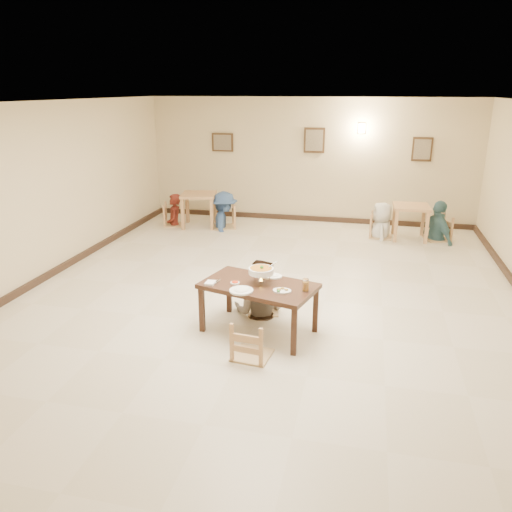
% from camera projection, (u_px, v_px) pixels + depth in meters
% --- Properties ---
extents(floor, '(10.00, 10.00, 0.00)m').
position_uv_depth(floor, '(269.00, 296.00, 8.06)').
color(floor, beige).
rests_on(floor, ground).
extents(ceiling, '(10.00, 10.00, 0.00)m').
position_uv_depth(ceiling, '(271.00, 102.00, 7.10)').
color(ceiling, white).
rests_on(ceiling, wall_back).
extents(wall_back, '(10.00, 0.00, 10.00)m').
position_uv_depth(wall_back, '(310.00, 161.00, 12.20)').
color(wall_back, beige).
rests_on(wall_back, floor).
extents(wall_front, '(10.00, 0.00, 10.00)m').
position_uv_depth(wall_front, '(107.00, 389.00, 2.96)').
color(wall_front, beige).
rests_on(wall_front, floor).
extents(wall_left, '(0.00, 10.00, 10.00)m').
position_uv_depth(wall_left, '(38.00, 194.00, 8.42)').
color(wall_left, beige).
rests_on(wall_left, floor).
extents(baseboard_back, '(8.00, 0.06, 0.12)m').
position_uv_depth(baseboard_back, '(308.00, 218.00, 12.64)').
color(baseboard_back, '#322218').
rests_on(baseboard_back, floor).
extents(baseboard_left, '(0.06, 10.00, 0.12)m').
position_uv_depth(baseboard_left, '(51.00, 274.00, 8.87)').
color(baseboard_left, '#322218').
rests_on(baseboard_left, floor).
extents(picture_a, '(0.55, 0.04, 0.45)m').
position_uv_depth(picture_a, '(222.00, 142.00, 12.49)').
color(picture_a, '#3E2918').
rests_on(picture_a, wall_back).
extents(picture_b, '(0.50, 0.04, 0.60)m').
position_uv_depth(picture_b, '(314.00, 140.00, 11.98)').
color(picture_b, '#3E2918').
rests_on(picture_b, wall_back).
extents(picture_c, '(0.45, 0.04, 0.55)m').
position_uv_depth(picture_c, '(422.00, 149.00, 11.51)').
color(picture_c, '#3E2918').
rests_on(picture_c, wall_back).
extents(wall_sconce, '(0.16, 0.05, 0.22)m').
position_uv_depth(wall_sconce, '(362.00, 128.00, 11.66)').
color(wall_sconce, '#FFD88C').
rests_on(wall_sconce, wall_back).
extents(main_table, '(1.67, 1.21, 0.70)m').
position_uv_depth(main_table, '(259.00, 289.00, 6.71)').
color(main_table, '#3E2417').
rests_on(main_table, floor).
extents(chair_far, '(0.45, 0.45, 0.96)m').
position_uv_depth(chair_far, '(263.00, 281.00, 7.38)').
color(chair_far, tan).
rests_on(chair_far, floor).
extents(chair_near, '(0.45, 0.45, 0.97)m').
position_uv_depth(chair_near, '(252.00, 321.00, 6.11)').
color(chair_near, tan).
rests_on(chair_near, floor).
extents(main_diner, '(0.84, 0.67, 1.66)m').
position_uv_depth(main_diner, '(260.00, 260.00, 7.22)').
color(main_diner, gray).
rests_on(main_diner, floor).
extents(curry_warmer, '(0.38, 0.34, 0.30)m').
position_uv_depth(curry_warmer, '(261.00, 271.00, 6.65)').
color(curry_warmer, silver).
rests_on(curry_warmer, main_table).
extents(rice_plate_far, '(0.31, 0.31, 0.07)m').
position_uv_depth(rice_plate_far, '(271.00, 276.00, 6.93)').
color(rice_plate_far, white).
rests_on(rice_plate_far, main_table).
extents(rice_plate_near, '(0.31, 0.31, 0.07)m').
position_uv_depth(rice_plate_near, '(241.00, 290.00, 6.44)').
color(rice_plate_near, white).
rests_on(rice_plate_near, main_table).
extents(fried_plate, '(0.24, 0.24, 0.05)m').
position_uv_depth(fried_plate, '(282.00, 290.00, 6.43)').
color(fried_plate, white).
rests_on(fried_plate, main_table).
extents(chili_dish, '(0.12, 0.12, 0.03)m').
position_uv_depth(chili_dish, '(235.00, 283.00, 6.69)').
color(chili_dish, white).
rests_on(chili_dish, main_table).
extents(napkin_cutlery, '(0.15, 0.24, 0.03)m').
position_uv_depth(napkin_cutlery, '(211.00, 283.00, 6.69)').
color(napkin_cutlery, white).
rests_on(napkin_cutlery, main_table).
extents(drink_glass, '(0.08, 0.08, 0.17)m').
position_uv_depth(drink_glass, '(306.00, 285.00, 6.43)').
color(drink_glass, white).
rests_on(drink_glass, main_table).
extents(bg_table_left, '(0.95, 0.95, 0.80)m').
position_uv_depth(bg_table_left, '(199.00, 199.00, 11.94)').
color(bg_table_left, tan).
rests_on(bg_table_left, floor).
extents(bg_table_right, '(0.78, 0.78, 0.76)m').
position_uv_depth(bg_table_right, '(411.00, 212.00, 10.94)').
color(bg_table_right, tan).
rests_on(bg_table_right, floor).
extents(bg_chair_ll, '(0.48, 0.48, 1.03)m').
position_uv_depth(bg_chair_ll, '(174.00, 205.00, 12.05)').
color(bg_chair_ll, tan).
rests_on(bg_chair_ll, floor).
extents(bg_chair_lr, '(0.51, 0.51, 1.09)m').
position_uv_depth(bg_chair_lr, '(224.00, 205.00, 11.85)').
color(bg_chair_lr, tan).
rests_on(bg_chair_lr, floor).
extents(bg_chair_rl, '(0.49, 0.49, 1.04)m').
position_uv_depth(bg_chair_rl, '(382.00, 215.00, 11.09)').
color(bg_chair_rl, tan).
rests_on(bg_chair_rl, floor).
extents(bg_chair_rr, '(0.48, 0.48, 1.02)m').
position_uv_depth(bg_chair_rr, '(439.00, 217.00, 10.90)').
color(bg_chair_rr, tan).
rests_on(bg_chair_rr, floor).
extents(bg_diner_a, '(0.54, 0.66, 1.55)m').
position_uv_depth(bg_diner_a, '(173.00, 194.00, 11.97)').
color(bg_diner_a, '#5C1D16').
rests_on(bg_diner_a, floor).
extents(bg_diner_b, '(0.95, 1.27, 1.74)m').
position_uv_depth(bg_diner_b, '(224.00, 192.00, 11.75)').
color(bg_diner_b, '#395888').
rests_on(bg_diner_b, floor).
extents(bg_diner_c, '(0.56, 0.81, 1.59)m').
position_uv_depth(bg_diner_c, '(383.00, 203.00, 11.00)').
color(bg_diner_c, silver).
rests_on(bg_diner_c, floor).
extents(bg_diner_d, '(0.87, 1.11, 1.76)m').
position_uv_depth(bg_diner_d, '(441.00, 201.00, 10.78)').
color(bg_diner_d, '#477681').
rests_on(bg_diner_d, floor).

